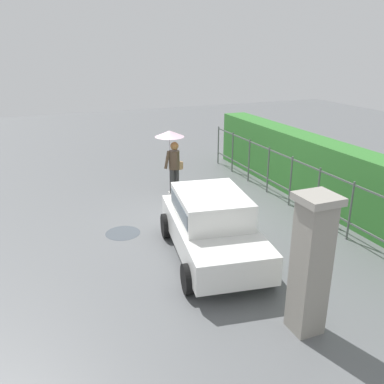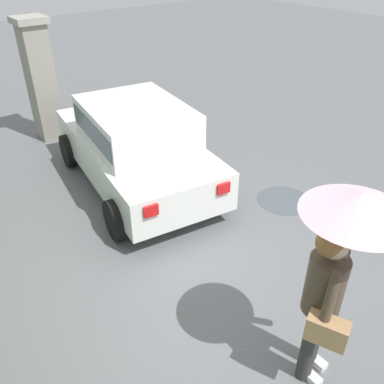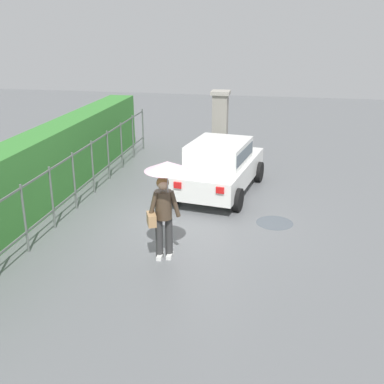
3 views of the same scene
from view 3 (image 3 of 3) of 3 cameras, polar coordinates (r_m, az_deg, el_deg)
ground_plane at (r=11.72m, az=0.25°, el=-3.30°), size 40.00×40.00×0.00m
car at (r=13.32m, az=3.32°, el=3.26°), size 3.92×2.32×1.48m
pedestrian at (r=9.36m, az=-3.24°, el=0.27°), size 0.90×0.90×2.07m
gate_pillar at (r=16.04m, az=3.35°, el=7.76°), size 0.60×0.60×2.42m
fence_section at (r=12.98m, az=-12.76°, el=2.44°), size 11.10×0.05×1.50m
hedge_row at (r=13.34m, az=-16.49°, el=3.13°), size 12.05×0.90×1.90m
puddle_near at (r=11.70m, az=9.79°, el=-3.63°), size 0.89×0.89×0.00m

